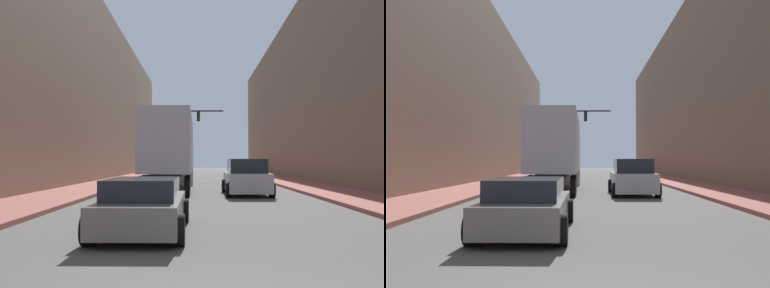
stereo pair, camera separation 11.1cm
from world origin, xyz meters
TOP-DOWN VIEW (x-y plane):
  - sidewalk_right at (6.71, 30.00)m, footprint 3.26×80.00m
  - sidewalk_left at (-6.71, 30.00)m, footprint 3.26×80.00m
  - building_right at (11.34, 30.00)m, footprint 6.00×80.00m
  - building_left at (-11.34, 30.00)m, footprint 6.00×80.00m
  - semi_truck at (-1.85, 21.36)m, footprint 2.42×13.08m
  - sedan_car at (-1.55, 6.38)m, footprint 2.04×4.61m
  - suv_car at (2.12, 17.54)m, footprint 2.24×4.57m
  - traffic_signal_gantry at (-3.26, 36.05)m, footprint 7.11×0.35m

SIDE VIEW (x-z plane):
  - sidewalk_right at x=6.71m, z-range 0.00..0.15m
  - sidewalk_left at x=-6.71m, z-range 0.00..0.15m
  - sedan_car at x=-1.55m, z-range -0.02..1.27m
  - suv_car at x=2.12m, z-range -0.05..1.73m
  - semi_truck at x=-1.85m, z-range 0.23..4.38m
  - traffic_signal_gantry at x=-3.26m, z-range 1.29..7.95m
  - building_left at x=-11.34m, z-range 0.00..15.30m
  - building_right at x=11.34m, z-range 0.00..15.58m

